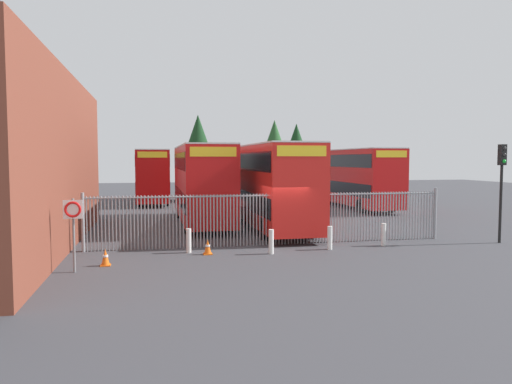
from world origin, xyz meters
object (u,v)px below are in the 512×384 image
(double_decker_bus_behind_fence_left, at_px, (356,176))
(double_decker_bus_behind_fence_right, at_px, (202,181))
(bollard_near_right, at_px, (330,238))
(traffic_cone_mid_forecourt, at_px, (208,247))
(traffic_light_kerbside, at_px, (502,175))
(traffic_cone_by_gate, at_px, (105,257))
(speed_limit_sign_post, at_px, (73,218))
(bollard_center_front, at_px, (271,242))
(bollard_near_left, at_px, (189,241))
(double_decker_bus_near_gate, at_px, (271,183))
(double_decker_bus_far_back, at_px, (153,174))
(bollard_far_right, at_px, (384,235))

(double_decker_bus_behind_fence_left, height_order, double_decker_bus_behind_fence_right, same)
(double_decker_bus_behind_fence_left, relative_size, double_decker_bus_behind_fence_right, 1.00)
(bollard_near_right, bearing_deg, double_decker_bus_behind_fence_right, 115.42)
(bollard_near_right, distance_m, traffic_cone_mid_forecourt, 4.96)
(traffic_light_kerbside, bearing_deg, traffic_cone_by_gate, -175.97)
(speed_limit_sign_post, bearing_deg, traffic_cone_mid_forecourt, 24.55)
(double_decker_bus_behind_fence_right, height_order, traffic_light_kerbside, double_decker_bus_behind_fence_right)
(bollard_center_front, relative_size, speed_limit_sign_post, 0.40)
(traffic_cone_mid_forecourt, bearing_deg, bollard_near_left, 144.12)
(double_decker_bus_near_gate, distance_m, traffic_light_kerbside, 10.81)
(speed_limit_sign_post, height_order, traffic_light_kerbside, traffic_light_kerbside)
(double_decker_bus_near_gate, xyz_separation_m, traffic_cone_mid_forecourt, (-4.00, -6.18, -2.13))
(bollard_center_front, xyz_separation_m, traffic_light_kerbside, (10.38, 0.30, 2.51))
(double_decker_bus_far_back, relative_size, bollard_near_left, 11.38)
(double_decker_bus_far_back, relative_size, bollard_far_right, 11.38)
(bollard_near_right, relative_size, bollard_far_right, 1.00)
(double_decker_bus_behind_fence_right, distance_m, traffic_cone_mid_forecourt, 9.25)
(bollard_near_right, distance_m, bollard_far_right, 2.56)
(speed_limit_sign_post, bearing_deg, double_decker_bus_near_gate, 43.99)
(double_decker_bus_behind_fence_left, height_order, bollard_far_right, double_decker_bus_behind_fence_left)
(bollard_near_left, height_order, traffic_cone_by_gate, bollard_near_left)
(bollard_far_right, distance_m, speed_limit_sign_post, 12.35)
(bollard_near_left, distance_m, speed_limit_sign_post, 4.82)
(double_decker_bus_behind_fence_left, relative_size, traffic_cone_mid_forecourt, 18.32)
(bollard_center_front, bearing_deg, traffic_cone_mid_forecourt, 170.48)
(double_decker_bus_near_gate, bearing_deg, bollard_near_right, -81.25)
(bollard_near_right, bearing_deg, bollard_near_left, 174.82)
(bollard_near_left, bearing_deg, double_decker_bus_behind_fence_left, 47.77)
(bollard_center_front, xyz_separation_m, speed_limit_sign_post, (-6.96, -1.67, 1.30))
(bollard_center_front, bearing_deg, double_decker_bus_near_gate, 76.43)
(double_decker_bus_far_back, relative_size, bollard_center_front, 11.38)
(double_decker_bus_behind_fence_left, distance_m, double_decker_bus_far_back, 16.87)
(double_decker_bus_behind_fence_right, bearing_deg, traffic_cone_mid_forecourt, -94.35)
(double_decker_bus_far_back, distance_m, traffic_cone_mid_forecourt, 23.52)
(double_decker_bus_behind_fence_right, xyz_separation_m, bollard_far_right, (6.81, -8.64, -1.95))
(bollard_near_right, bearing_deg, traffic_cone_by_gate, -171.78)
(double_decker_bus_far_back, height_order, bollard_near_right, double_decker_bus_far_back)
(bollard_center_front, bearing_deg, traffic_cone_by_gate, -172.00)
(traffic_cone_mid_forecourt, bearing_deg, double_decker_bus_near_gate, 57.06)
(bollard_near_left, xyz_separation_m, bollard_center_front, (3.10, -0.90, 0.00))
(bollard_near_left, xyz_separation_m, bollard_far_right, (8.18, -0.16, 0.00))
(traffic_cone_mid_forecourt, bearing_deg, bollard_near_right, -0.17)
(bollard_near_left, relative_size, bollard_near_right, 1.00)
(traffic_light_kerbside, bearing_deg, speed_limit_sign_post, -173.49)
(double_decker_bus_near_gate, bearing_deg, traffic_cone_by_gate, -135.85)
(double_decker_bus_far_back, distance_m, bollard_near_right, 24.45)
(traffic_cone_by_gate, bearing_deg, bollard_near_left, 30.57)
(double_decker_bus_near_gate, bearing_deg, double_decker_bus_behind_fence_left, 46.24)
(speed_limit_sign_post, xyz_separation_m, traffic_light_kerbside, (17.34, 1.98, 1.21))
(double_decker_bus_far_back, bearing_deg, traffic_cone_mid_forecourt, -85.07)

